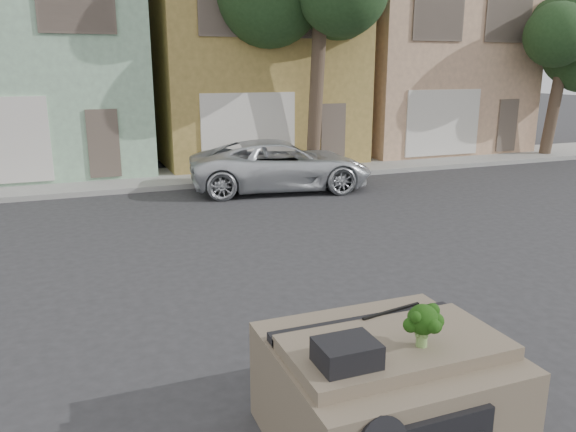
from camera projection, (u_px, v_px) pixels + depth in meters
ground_plane at (273, 315)px, 7.97m from camera, size 120.00×120.00×0.00m
sidewalk at (159, 179)px, 17.41m from camera, size 40.00×3.00×0.15m
townhouse_mint at (28, 57)px, 18.84m from camera, size 7.20×8.20×7.55m
townhouse_tan at (242, 58)px, 21.47m from camera, size 7.20×8.20×7.55m
townhouse_beige at (410, 59)px, 24.11m from camera, size 7.20×8.20×7.55m
silver_pickup at (281, 190)px, 16.22m from camera, size 5.49×3.19×1.44m
tree_near at (317, 40)px, 17.47m from camera, size 4.40×4.00×8.50m
tree_far at (556, 79)px, 21.30m from camera, size 3.20×3.00×6.00m
car_dashboard at (384, 389)px, 5.12m from camera, size 2.00×1.80×1.12m
instrument_hump at (347, 353)px, 4.44m from camera, size 0.48×0.38×0.20m
wiper_arm at (391, 311)px, 5.42m from camera, size 0.69×0.15×0.02m
broccoli at (423, 325)px, 4.71m from camera, size 0.43×0.43×0.38m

